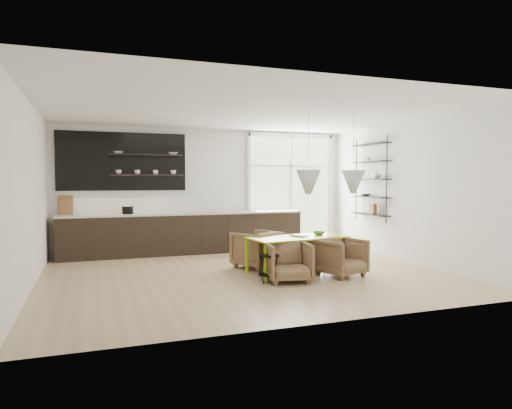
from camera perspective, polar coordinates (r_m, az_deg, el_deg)
The scene contains 11 objects.
room at distance 9.34m, azimuth 0.18°, elevation 1.70°, with size 7.02×6.01×2.91m.
kitchen_run at distance 10.60m, azimuth -9.29°, elevation -2.86°, with size 5.54×0.69×2.75m.
right_shelving at distance 10.68m, azimuth 14.21°, elevation 2.79°, with size 0.26×1.22×1.90m.
dining_table at distance 8.35m, azimuth 5.25°, elevation -4.33°, with size 1.88×1.03×0.65m.
armchair_back_left at distance 8.79m, azimuth 0.09°, elevation -5.62°, with size 0.76×0.78×0.71m, color brown.
armchair_back_right at distance 9.11m, azimuth 5.32°, elevation -5.65°, with size 0.65×0.67×0.61m, color brown.
armchair_front_left at distance 7.62m, azimuth 4.06°, elevation -7.17°, with size 0.70×0.72×0.65m, color brown.
armchair_front_right at distance 8.17m, azimuth 10.61°, elevation -6.50°, with size 0.71×0.73×0.66m, color brown.
wire_stool at distance 7.56m, azimuth 1.66°, elevation -7.52°, with size 0.36×0.36×0.45m.
table_book at distance 8.35m, azimuth 4.85°, elevation -3.93°, with size 0.23×0.30×0.03m, color white.
table_bowl at distance 8.66m, azimuth 7.87°, elevation -3.57°, with size 0.21×0.21×0.07m, color #47704C.
Camera 1 is at (-2.61, -7.68, 1.67)m, focal length 32.00 mm.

